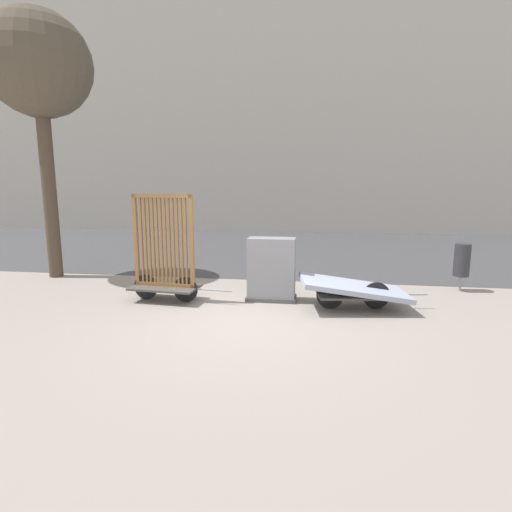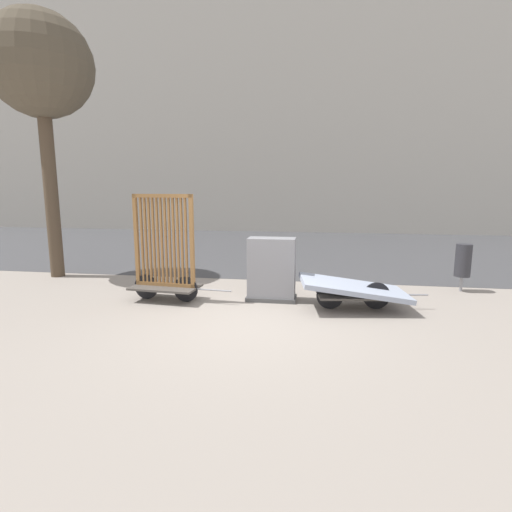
% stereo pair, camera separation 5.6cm
% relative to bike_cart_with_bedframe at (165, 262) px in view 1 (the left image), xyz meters
% --- Properties ---
extents(ground_plane, '(60.00, 60.00, 0.00)m').
position_rel_bike_cart_with_bedframe_xyz_m(ground_plane, '(1.78, -1.08, -0.76)').
color(ground_plane, gray).
extents(road_strip, '(56.00, 10.60, 0.01)m').
position_rel_bike_cart_with_bedframe_xyz_m(road_strip, '(1.78, 7.30, -0.76)').
color(road_strip, '#424244').
rests_on(road_strip, ground_plane).
extents(building_facade, '(48.00, 4.00, 11.84)m').
position_rel_bike_cart_with_bedframe_xyz_m(building_facade, '(1.78, 14.59, 5.16)').
color(building_facade, '#B2ADA3').
rests_on(building_facade, ground_plane).
extents(bike_cart_with_bedframe, '(2.02, 0.82, 2.06)m').
position_rel_bike_cart_with_bedframe_xyz_m(bike_cart_with_bedframe, '(0.00, 0.00, 0.00)').
color(bike_cart_with_bedframe, '#4C4742').
rests_on(bike_cart_with_bedframe, ground_plane).
extents(bike_cart_with_mattress, '(2.35, 1.32, 0.58)m').
position_rel_bike_cart_with_bedframe_xyz_m(bike_cart_with_mattress, '(3.58, 0.00, -0.39)').
color(bike_cart_with_mattress, '#4C4742').
rests_on(bike_cart_with_mattress, ground_plane).
extents(utility_cabinet, '(0.97, 0.48, 1.23)m').
position_rel_bike_cart_with_bedframe_xyz_m(utility_cabinet, '(2.04, 0.34, -0.19)').
color(utility_cabinet, '#4C4C4C').
rests_on(utility_cabinet, ground_plane).
extents(trash_bin, '(0.32, 0.32, 1.01)m').
position_rel_bike_cart_with_bedframe_xyz_m(trash_bin, '(5.95, 1.65, -0.10)').
color(trash_bin, gray).
rests_on(trash_bin, ground_plane).
extents(street_tree, '(2.38, 2.38, 6.15)m').
position_rel_bike_cart_with_bedframe_xyz_m(street_tree, '(-3.49, 1.65, 4.12)').
color(street_tree, '#4C3D2D').
rests_on(street_tree, ground_plane).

